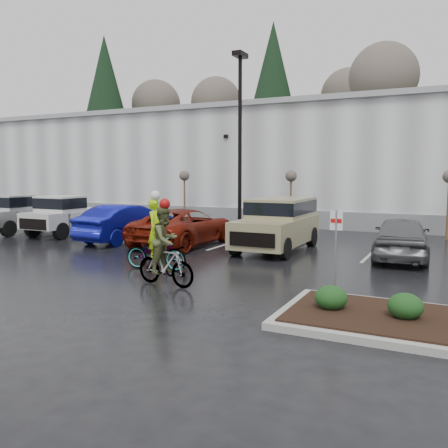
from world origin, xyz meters
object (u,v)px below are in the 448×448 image
at_px(suv_tan, 277,225).
at_px(cyclist_olive, 165,254).
at_px(sapling_mid, 291,179).
at_px(car_blue, 127,223).
at_px(pickup_silver, 25,213).
at_px(sapling_west, 184,179).
at_px(fire_lane_sign, 336,244).
at_px(cyclist_hivis, 156,246).
at_px(car_grey, 401,237).
at_px(lamppost, 240,122).
at_px(pickup_white, 74,215).
at_px(car_red, 184,227).

distance_m(suv_tan, cyclist_olive, 6.98).
height_order(sapling_mid, car_blue, sapling_mid).
xyz_separation_m(pickup_silver, suv_tan, (13.85, 0.12, 0.05)).
xyz_separation_m(sapling_west, sapling_mid, (6.50, 0.00, 0.00)).
height_order(sapling_west, fire_lane_sign, sapling_west).
xyz_separation_m(sapling_west, cyclist_hivis, (5.84, -11.54, -1.96)).
bearing_deg(car_grey, suv_tan, -3.34).
bearing_deg(car_grey, cyclist_olive, 48.15).
distance_m(pickup_silver, car_blue, 6.98).
bearing_deg(lamppost, suv_tan, -52.95).
height_order(car_blue, suv_tan, suv_tan).
relative_size(fire_lane_sign, car_blue, 0.44).
relative_size(pickup_white, suv_tan, 1.02).
bearing_deg(car_red, cyclist_hivis, 111.10).
distance_m(lamppost, car_red, 7.51).
relative_size(car_red, cyclist_hivis, 2.24).
bearing_deg(fire_lane_sign, sapling_west, 132.67).
xyz_separation_m(sapling_mid, fire_lane_sign, (5.30, -12.80, -1.32)).
bearing_deg(car_blue, sapling_mid, -123.13).
xyz_separation_m(sapling_mid, suv_tan, (1.48, -6.27, -1.70)).
relative_size(sapling_mid, car_red, 0.57).
distance_m(pickup_silver, cyclist_hivis, 12.79).
xyz_separation_m(lamppost, fire_lane_sign, (7.80, -11.80, -4.28)).
distance_m(lamppost, sapling_west, 5.07).
bearing_deg(sapling_mid, car_red, -110.86).
bearing_deg(pickup_silver, pickup_white, 7.14).
height_order(sapling_mid, cyclist_hivis, sapling_mid).
bearing_deg(cyclist_olive, cyclist_hivis, 47.93).
distance_m(sapling_mid, car_blue, 8.93).
xyz_separation_m(lamppost, cyclist_olive, (3.28, -12.21, -4.82)).
xyz_separation_m(suv_tan, car_grey, (4.65, 0.11, -0.25)).
bearing_deg(fire_lane_sign, lamppost, 123.46).
xyz_separation_m(lamppost, car_red, (-0.05, -5.68, -4.90)).
height_order(fire_lane_sign, pickup_white, fire_lane_sign).
height_order(lamppost, sapling_mid, lamppost).
relative_size(sapling_west, car_grey, 0.70).
bearing_deg(lamppost, car_grey, -30.87).
xyz_separation_m(sapling_west, car_blue, (1.09, -6.85, -1.90)).
bearing_deg(sapling_mid, sapling_west, 180.00).
height_order(sapling_west, car_blue, sapling_west).
bearing_deg(fire_lane_sign, pickup_white, 155.14).
bearing_deg(car_red, car_blue, 3.21).
distance_m(pickup_white, car_red, 6.84).
relative_size(sapling_west, car_blue, 0.64).
bearing_deg(car_grey, sapling_mid, -49.82).
relative_size(lamppost, cyclist_olive, 3.86).
bearing_deg(cyclist_olive, car_grey, -30.02).
distance_m(pickup_silver, cyclist_olive, 14.82).
bearing_deg(car_blue, car_red, -171.54).
bearing_deg(pickup_silver, sapling_west, 47.42).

